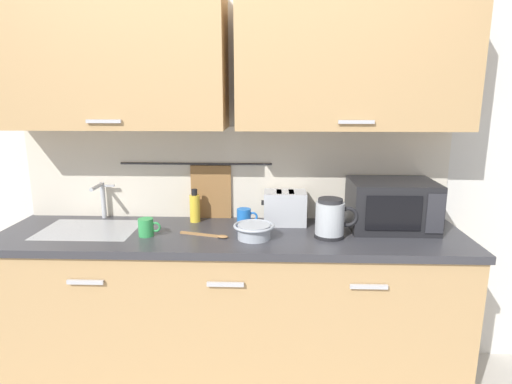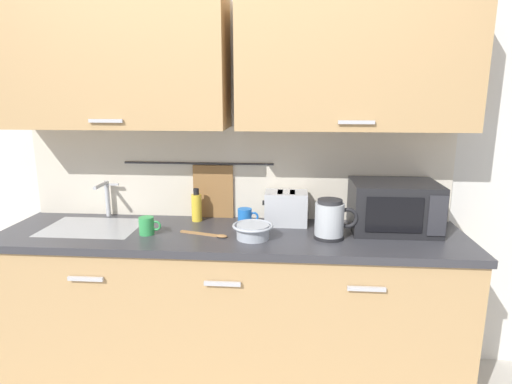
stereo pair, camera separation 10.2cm
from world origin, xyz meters
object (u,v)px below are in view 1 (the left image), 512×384
Objects in this scene: electric_kettle at (331,219)px; mixing_bowl at (254,230)px; dish_soap_bottle at (195,207)px; wooden_spoon at (210,235)px; mug_by_kettle at (244,217)px; toaster at (285,207)px; microwave at (392,205)px; mug_near_sink at (146,227)px.

electric_kettle reaches higher than mixing_bowl.
dish_soap_bottle is 0.72× the size of wooden_spoon.
toaster is at bearing 8.70° from mug_by_kettle.
wooden_spoon is at bearing -169.81° from microwave.
wooden_spoon is at bearing -64.83° from dish_soap_bottle.
toaster is (-0.59, 0.07, -0.04)m from microwave.
mug_by_kettle is at bearing 105.34° from mixing_bowl.
dish_soap_bottle reaches higher than mixing_bowl.
dish_soap_bottle reaches higher than mug_by_kettle.
mug_near_sink is 0.55m from mug_by_kettle.
mug_near_sink reaches higher than mixing_bowl.
wooden_spoon is (-0.17, -0.21, -0.04)m from mug_by_kettle.
toaster is (-0.23, 0.23, -0.01)m from electric_kettle.
toaster reaches higher than mug_by_kettle.
mug_by_kettle is at bearing -171.30° from toaster.
electric_kettle reaches higher than mug_by_kettle.
electric_kettle is (-0.36, -0.16, -0.03)m from microwave.
mug_by_kettle is (-0.82, 0.03, -0.09)m from microwave.
microwave reaches higher than toaster.
electric_kettle is at bearing -18.24° from dish_soap_bottle.
electric_kettle is 1.89× the size of mug_by_kettle.
mug_by_kettle is 0.44× the size of wooden_spoon.
electric_kettle reaches higher than mug_near_sink.
dish_soap_bottle is 0.34m from mug_near_sink.
mug_near_sink is (-1.33, -0.18, -0.09)m from microwave.
wooden_spoon is (-0.63, -0.01, -0.10)m from electric_kettle.
electric_kettle reaches higher than wooden_spoon.
dish_soap_bottle is at bearing 115.17° from wooden_spoon.
mug_by_kettle is at bearing 50.96° from wooden_spoon.
electric_kettle is at bearing -22.95° from mug_by_kettle.
microwave is at bearing 7.79° from mug_near_sink.
mug_by_kettle is (0.51, 0.21, 0.00)m from mug_near_sink.
dish_soap_bottle is at bearing 169.71° from mug_by_kettle.
dish_soap_bottle reaches higher than wooden_spoon.
electric_kettle is 0.83× the size of wooden_spoon.
microwave is at bearing 15.08° from mixing_bowl.
wooden_spoon is (-0.99, -0.18, -0.13)m from microwave.
microwave reaches higher than mixing_bowl.
microwave is 0.39m from electric_kettle.
mug_near_sink is at bearing 177.78° from mixing_bowl.
dish_soap_bottle reaches higher than mug_near_sink.
mug_by_kettle is (-0.23, -0.04, -0.05)m from toaster.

